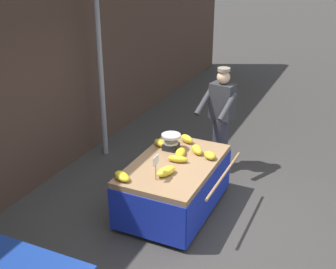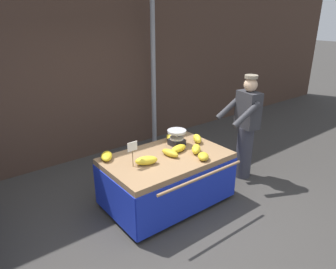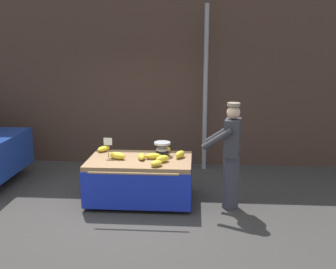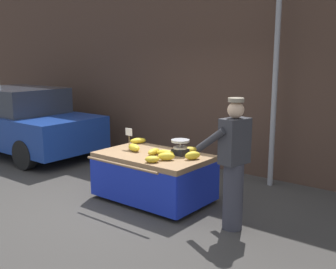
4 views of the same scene
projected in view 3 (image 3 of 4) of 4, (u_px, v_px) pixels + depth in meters
The scene contains 15 objects.
ground_plane at pixel (120, 213), 6.07m from camera, with size 60.00×60.00×0.00m, color #383533.
back_wall at pixel (142, 66), 8.32m from camera, with size 16.00×0.24×4.26m, color #473328.
street_pole at pixel (205, 90), 7.89m from camera, with size 0.09×0.09×3.38m, color gray.
banana_cart at pixel (140, 170), 6.43m from camera, with size 1.73×1.27×0.74m.
weighing_scale at pixel (162, 149), 6.54m from camera, with size 0.28×0.28×0.23m.
price_sign at pixel (108, 143), 6.38m from camera, with size 0.14×0.01×0.34m.
banana_bunch_0 at pixel (180, 154), 6.42m from camera, with size 0.11×0.24×0.12m, color yellow.
banana_bunch_1 at pixel (156, 163), 5.96m from camera, with size 0.15×0.20×0.10m, color gold.
banana_bunch_2 at pixel (104, 149), 6.82m from camera, with size 0.15×0.28×0.09m, color gold.
banana_bunch_3 at pixel (153, 156), 6.36m from camera, with size 0.13×0.28×0.09m, color gold.
banana_bunch_4 at pixel (142, 157), 6.33m from camera, with size 0.11×0.28×0.10m, color gold.
banana_bunch_5 at pixel (117, 156), 6.35m from camera, with size 0.14×0.29×0.11m, color yellow.
banana_bunch_6 at pixel (163, 159), 6.17m from camera, with size 0.12×0.25×0.11m, color yellow.
banana_bunch_7 at pixel (165, 150), 6.72m from camera, with size 0.15×0.26×0.10m, color gold.
vendor_person at pixel (231, 156), 6.09m from camera, with size 0.64×0.59×1.71m.
Camera 3 is at (1.16, -5.57, 2.56)m, focal length 41.25 mm.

